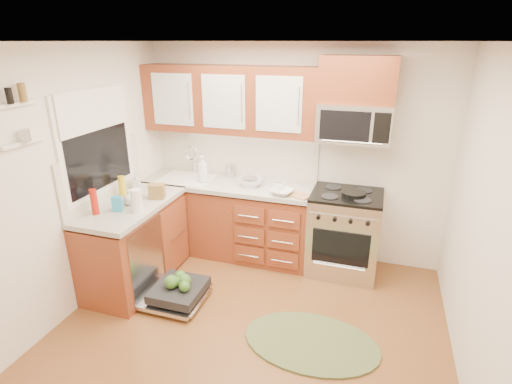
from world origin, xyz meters
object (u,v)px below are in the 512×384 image
(bowl_a, at_px, (282,192))
(microwave, at_px, (354,123))
(skillet, at_px, (354,194))
(stock_pot, at_px, (250,182))
(rug, at_px, (311,342))
(cutting_board, at_px, (299,195))
(upper_cabinets, at_px, (229,100))
(cup, at_px, (279,186))
(dishwasher, at_px, (176,293))
(range, at_px, (344,233))
(sink, at_px, (187,188))
(bowl_b, at_px, (251,182))
(paper_towel_roll, at_px, (136,201))

(bowl_a, bearing_deg, microwave, 23.56)
(skillet, xyz_separation_m, stock_pot, (-1.17, 0.01, 0.01))
(rug, relative_size, cutting_board, 4.63)
(rug, distance_m, cutting_board, 1.52)
(upper_cabinets, distance_m, stock_pot, 0.96)
(bowl_a, xyz_separation_m, cup, (-0.06, 0.12, 0.02))
(dishwasher, bearing_deg, range, 36.27)
(sink, bearing_deg, skillet, -1.36)
(cutting_board, height_order, bowl_a, bowl_a)
(sink, height_order, bowl_b, bowl_b)
(paper_towel_roll, distance_m, cup, 1.55)
(range, relative_size, paper_towel_roll, 4.09)
(range, height_order, bowl_b, bowl_b)
(upper_cabinets, xyz_separation_m, paper_towel_roll, (-0.52, -1.21, -0.83))
(dishwasher, distance_m, skillet, 2.12)
(paper_towel_roll, bearing_deg, microwave, 31.53)
(dishwasher, bearing_deg, microwave, 39.07)
(upper_cabinets, relative_size, stock_pot, 11.05)
(bowl_b, bearing_deg, upper_cabinets, 153.66)
(cutting_board, relative_size, bowl_a, 1.09)
(paper_towel_roll, height_order, bowl_b, paper_towel_roll)
(sink, bearing_deg, upper_cabinets, 16.45)
(microwave, bearing_deg, paper_towel_roll, -148.47)
(range, distance_m, rug, 1.40)
(rug, xyz_separation_m, skillet, (0.18, 1.26, 0.96))
(skillet, distance_m, stock_pot, 1.17)
(stock_pot, bearing_deg, rug, -51.97)
(range, height_order, bowl_a, bowl_a)
(bowl_b, bearing_deg, sink, -179.65)
(stock_pot, bearing_deg, upper_cabinets, 147.94)
(dishwasher, bearing_deg, bowl_b, 68.74)
(range, distance_m, cup, 0.90)
(range, bearing_deg, stock_pot, -177.73)
(paper_towel_roll, bearing_deg, bowl_b, 52.00)
(sink, distance_m, stock_pot, 0.85)
(bowl_a, bearing_deg, range, 14.66)
(paper_towel_roll, bearing_deg, upper_cabinets, 66.53)
(microwave, distance_m, cutting_board, 0.96)
(range, bearing_deg, sink, -179.70)
(rug, height_order, cutting_board, cutting_board)
(dishwasher, xyz_separation_m, stock_pot, (0.44, 1.09, 0.88))
(rug, relative_size, paper_towel_roll, 5.16)
(stock_pot, relative_size, cutting_board, 0.72)
(rug, distance_m, bowl_b, 1.90)
(upper_cabinets, relative_size, bowl_b, 7.29)
(upper_cabinets, height_order, paper_towel_roll, upper_cabinets)
(range, height_order, dishwasher, range)
(range, distance_m, cutting_board, 0.70)
(cutting_board, height_order, paper_towel_roll, paper_towel_roll)
(dishwasher, xyz_separation_m, skillet, (1.61, 1.07, 0.87))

